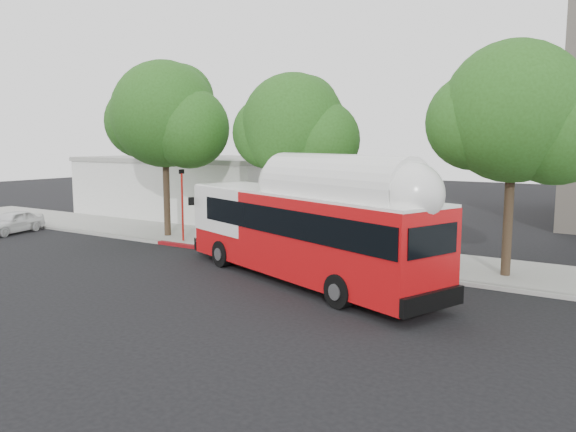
% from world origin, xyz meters
% --- Properties ---
extents(ground, '(120.00, 120.00, 0.00)m').
position_xyz_m(ground, '(0.00, 0.00, 0.00)').
color(ground, black).
rests_on(ground, ground).
extents(sidewalk, '(60.00, 5.00, 0.15)m').
position_xyz_m(sidewalk, '(0.00, 6.50, 0.07)').
color(sidewalk, gray).
rests_on(sidewalk, ground).
extents(curb_strip, '(60.00, 0.30, 0.15)m').
position_xyz_m(curb_strip, '(0.00, 3.90, 0.07)').
color(curb_strip, gray).
rests_on(curb_strip, ground).
extents(red_curb_segment, '(10.00, 0.32, 0.16)m').
position_xyz_m(red_curb_segment, '(-3.00, 3.90, 0.08)').
color(red_curb_segment, maroon).
rests_on(red_curb_segment, ground).
extents(street_tree_left, '(6.67, 5.80, 9.74)m').
position_xyz_m(street_tree_left, '(-8.53, 5.56, 6.60)').
color(street_tree_left, '#2D2116').
rests_on(street_tree_left, ground).
extents(street_tree_mid, '(5.75, 5.00, 8.62)m').
position_xyz_m(street_tree_mid, '(-0.59, 6.06, 5.91)').
color(street_tree_mid, '#2D2116').
rests_on(street_tree_mid, ground).
extents(street_tree_right, '(6.21, 5.40, 9.18)m').
position_xyz_m(street_tree_right, '(9.44, 5.86, 6.26)').
color(street_tree_right, '#2D2116').
rests_on(street_tree_right, ground).
extents(low_commercial_bldg, '(16.20, 10.20, 4.25)m').
position_xyz_m(low_commercial_bldg, '(-14.00, 14.00, 2.15)').
color(low_commercial_bldg, silver).
rests_on(low_commercial_bldg, ground).
extents(transit_bus, '(13.34, 6.93, 3.96)m').
position_xyz_m(transit_bus, '(2.56, 1.11, 1.85)').
color(transit_bus, '#BB0D10').
rests_on(transit_bus, ground).
extents(parked_car, '(4.16, 2.39, 1.33)m').
position_xyz_m(parked_car, '(-17.82, 1.71, 0.67)').
color(parked_car, silver).
rests_on(parked_car, ground).
extents(signal_pole, '(0.11, 0.37, 3.92)m').
position_xyz_m(signal_pole, '(-7.06, 4.68, 2.01)').
color(signal_pole, '#B01912').
rests_on(signal_pole, ground).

